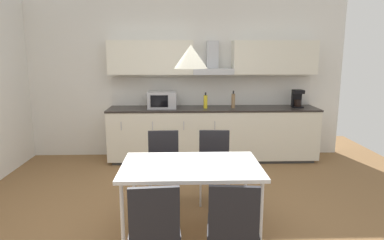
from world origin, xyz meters
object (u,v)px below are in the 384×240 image
coffee_maker (297,98)px  chair_near_left (155,223)px  chair_far_right (214,158)px  pendant_lamp (191,57)px  chair_near_right (233,222)px  microwave (162,100)px  bottle_yellow (206,102)px  bottle_brown (233,101)px  dining_table (191,169)px  chair_far_left (164,159)px

coffee_maker → chair_near_left: bearing=-123.6°
chair_far_right → pendant_lamp: 1.54m
chair_near_right → pendant_lamp: pendant_lamp is taller
microwave → bottle_yellow: (0.73, -0.04, -0.03)m
chair_near_right → pendant_lamp: size_ratio=2.72×
chair_near_right → coffee_maker: bearing=64.3°
microwave → pendant_lamp: 2.62m
chair_near_right → pendant_lamp: bearing=110.3°
bottle_brown → dining_table: 2.58m
dining_table → chair_far_left: bearing=111.1°
dining_table → chair_near_left: bearing=-110.4°
bottle_yellow → bottle_brown: bearing=-0.3°
bottle_yellow → pendant_lamp: (-0.32, -2.44, 0.77)m
chair_far_left → chair_near_left: same height
microwave → bottle_brown: bearing=-2.2°
dining_table → chair_far_right: chair_far_right is taller
coffee_maker → pendant_lamp: bearing=-127.3°
chair_near_left → chair_far_right: 1.76m
bottle_brown → pendant_lamp: size_ratio=0.92×
coffee_maker → bottle_yellow: size_ratio=1.12×
microwave → chair_near_right: size_ratio=0.55×
dining_table → chair_near_right: size_ratio=1.60×
dining_table → chair_far_left: 0.89m
bottle_brown → chair_near_right: bottle_brown is taller
pendant_lamp → dining_table: bearing=116.6°
bottle_yellow → chair_near_left: bearing=-100.9°
bottle_brown → chair_far_left: 2.02m
microwave → chair_far_right: bearing=-66.2°
dining_table → chair_near_left: chair_near_left is taller
microwave → chair_far_left: bearing=-86.7°
coffee_maker → pendant_lamp: size_ratio=0.94×
microwave → chair_near_left: 3.34m
microwave → chair_near_right: 3.42m
chair_far_left → chair_near_right: 1.76m
chair_far_right → pendant_lamp: size_ratio=2.72×
dining_table → pendant_lamp: size_ratio=4.34×
bottle_brown → bottle_yellow: 0.47m
bottle_brown → chair_near_left: size_ratio=0.34×
chair_near_right → chair_near_left: bearing=-180.0°
microwave → bottle_yellow: size_ratio=1.79×
chair_far_right → bottle_brown: bearing=73.7°
coffee_maker → dining_table: (-1.91, -2.51, -0.38)m
bottle_brown → pendant_lamp: 2.67m
microwave → coffee_maker: size_ratio=1.60×
dining_table → bottle_yellow: bearing=82.5°
chair_far_right → coffee_maker: bearing=46.7°
bottle_yellow → chair_near_right: 3.30m
chair_near_left → chair_near_right: size_ratio=1.00×
microwave → chair_far_left: 1.74m
bottle_brown → chair_near_right: bearing=-98.5°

